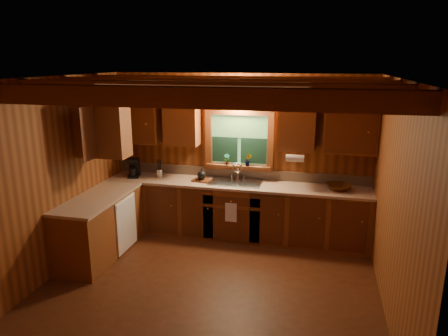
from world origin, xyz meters
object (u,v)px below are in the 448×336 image
cutting_board (202,180)px  wicker_basket (338,187)px  sink (236,185)px  coffee_maker (134,168)px

cutting_board → wicker_basket: (2.13, 0.03, 0.03)m
sink → wicker_basket: 1.58m
cutting_board → coffee_maker: bearing=-169.2°
sink → cutting_board: bearing=-176.9°
cutting_board → sink: bearing=13.1°
coffee_maker → cutting_board: bearing=-18.6°
sink → coffee_maker: bearing=-178.4°
coffee_maker → sink: bearing=-17.9°
sink → coffee_maker: coffee_maker is taller
sink → wicker_basket: bearing=-0.1°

